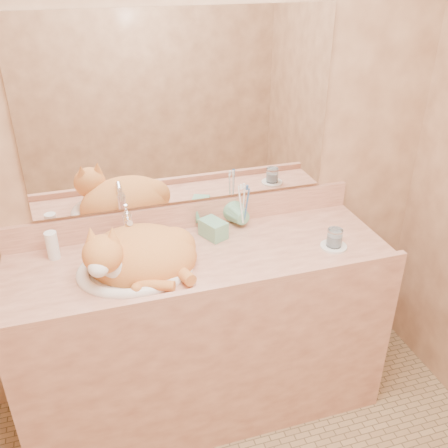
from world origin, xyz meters
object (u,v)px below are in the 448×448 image
object	(u,v)px
vanity_counter	(204,334)
toothbrush_cup	(244,220)
soap_dispenser	(222,224)
cat	(137,253)
sink_basin	(135,255)
water_glass	(335,238)

from	to	relation	value
vanity_counter	toothbrush_cup	bearing A→B (deg)	34.30
soap_dispenser	cat	bearing A→B (deg)	171.78
sink_basin	water_glass	size ratio (longest dim) A/B	5.96
soap_dispenser	vanity_counter	bearing A→B (deg)	-166.89
toothbrush_cup	vanity_counter	bearing A→B (deg)	-145.70
sink_basin	soap_dispenser	distance (m)	0.41
vanity_counter	soap_dispenser	size ratio (longest dim) A/B	8.98
sink_basin	soap_dispenser	size ratio (longest dim) A/B	2.57
soap_dispenser	toothbrush_cup	world-z (taller)	soap_dispenser
soap_dispenser	water_glass	world-z (taller)	soap_dispenser
sink_basin	toothbrush_cup	size ratio (longest dim) A/B	4.23
sink_basin	soap_dispenser	xyz separation A→B (m)	(0.39, 0.11, 0.02)
vanity_counter	water_glass	size ratio (longest dim) A/B	20.82
cat	toothbrush_cup	xyz separation A→B (m)	(0.51, 0.18, -0.03)
soap_dispenser	toothbrush_cup	size ratio (longest dim) A/B	1.65
cat	water_glass	bearing A→B (deg)	8.45
sink_basin	cat	xyz separation A→B (m)	(0.01, 0.00, 0.00)
vanity_counter	cat	size ratio (longest dim) A/B	3.60
soap_dispenser	water_glass	distance (m)	0.48
vanity_counter	sink_basin	size ratio (longest dim) A/B	3.50
vanity_counter	toothbrush_cup	xyz separation A→B (m)	(0.24, 0.16, 0.48)
soap_dispenser	toothbrush_cup	distance (m)	0.15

